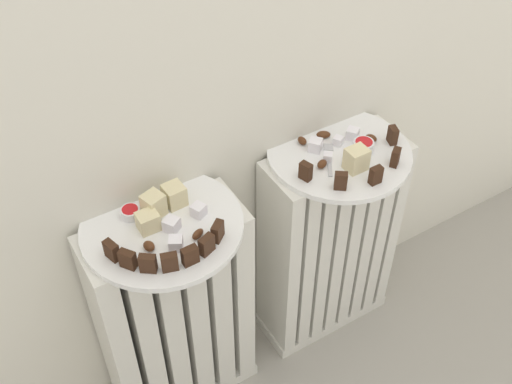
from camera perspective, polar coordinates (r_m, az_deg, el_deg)
The scene contains 36 objects.
radiator_left at distance 1.39m, azimuth -7.31°, elevation -11.26°, with size 0.33×0.14×0.55m.
radiator_right at distance 1.52m, azimuth 6.57°, elevation -4.79°, with size 0.33×0.14×0.55m.
plate_left at distance 1.17m, azimuth -8.54°, elevation -3.04°, with size 0.30×0.30×0.01m, color white.
plate_right at distance 1.32m, azimuth 7.56°, elevation 3.58°, with size 0.30×0.30×0.01m, color white.
dark_cake_slice_left_0 at distance 1.11m, azimuth -13.00°, elevation -5.21°, with size 0.03×0.01×0.04m, color #382114.
dark_cake_slice_left_1 at distance 1.09m, azimuth -11.60°, elevation -6.03°, with size 0.03×0.01×0.04m, color #382114.
dark_cake_slice_left_2 at distance 1.08m, azimuth -9.81°, elevation -6.43°, with size 0.03×0.01×0.04m, color #382114.
dark_cake_slice_left_3 at distance 1.07m, azimuth -7.87°, elevation -6.34°, with size 0.03×0.01×0.04m, color #382114.
dark_cake_slice_left_4 at distance 1.08m, azimuth -6.02°, elevation -5.78°, with size 0.03×0.01×0.04m, color #382114.
dark_cake_slice_left_5 at distance 1.09m, azimuth -4.51°, elevation -4.82°, with size 0.03×0.01×0.04m, color #382114.
dark_cake_slice_left_6 at distance 1.11m, azimuth -3.51°, elevation -3.60°, with size 0.03×0.01×0.04m, color #382114.
marble_cake_slice_left_0 at distance 1.15m, azimuth -9.79°, elevation -2.65°, with size 0.04×0.03×0.04m, color beige.
marble_cake_slice_left_1 at distance 1.17m, azimuth -9.30°, elevation -1.17°, with size 0.04×0.04×0.05m, color beige.
marble_cake_slice_left_2 at distance 1.18m, azimuth -7.44°, elevation -0.29°, with size 0.04×0.04×0.04m, color beige.
turkish_delight_left_0 at distance 1.11m, azimuth -7.30°, elevation -4.66°, with size 0.02×0.02×0.02m, color white.
turkish_delight_left_1 at distance 1.14m, azimuth -7.69°, elevation -2.96°, with size 0.03×0.03×0.03m, color white.
turkish_delight_left_2 at distance 1.16m, azimuth -5.25°, elevation -1.67°, with size 0.02×0.02×0.02m, color white.
medjool_date_left_0 at distance 1.13m, azimuth -5.32°, elevation -3.83°, with size 0.03×0.01×0.02m, color #4C2814.
medjool_date_left_1 at distance 1.12m, azimuth -9.71°, elevation -4.87°, with size 0.02×0.02×0.01m, color #4C2814.
jam_bowl_left at distance 1.18m, azimuth -11.36°, elevation -1.82°, with size 0.04×0.04×0.02m.
dark_cake_slice_right_0 at distance 1.23m, azimuth 4.54°, elevation 1.89°, with size 0.02×0.01×0.04m, color #382114.
dark_cake_slice_right_1 at distance 1.22m, azimuth 7.72°, elevation 1.01°, with size 0.02×0.01×0.04m, color #382114.
dark_cake_slice_right_2 at distance 1.24m, azimuth 10.85°, elevation 1.50°, with size 0.02×0.01×0.04m, color #382114.
dark_cake_slice_right_3 at distance 1.29m, azimuth 12.57°, elevation 3.11°, with size 0.02×0.01×0.04m, color #382114.
dark_cake_slice_right_4 at distance 1.34m, azimuth 12.33°, elevation 5.08°, with size 0.02×0.01×0.04m, color #382114.
marble_cake_slice_right_0 at distance 1.26m, azimuth 9.12°, elevation 2.97°, with size 0.04×0.04×0.05m, color beige.
turkish_delight_right_0 at distance 1.34m, azimuth 8.78°, elevation 5.26°, with size 0.02×0.02×0.02m, color white.
turkish_delight_right_1 at distance 1.33m, azimuth 7.49°, elevation 4.64°, with size 0.02×0.02×0.02m, color white.
turkish_delight_right_2 at distance 1.30m, azimuth 5.42°, elevation 4.27°, with size 0.03×0.03×0.03m, color white.
turkish_delight_right_3 at distance 1.28m, azimuth 6.55°, elevation 3.18°, with size 0.02×0.02×0.02m, color white.
medjool_date_right_0 at distance 1.34m, azimuth 6.16°, elevation 5.22°, with size 0.03×0.02×0.02m, color #4C2814.
medjool_date_right_1 at distance 1.35m, azimuth 10.42°, elevation 4.84°, with size 0.03×0.02×0.02m, color #4C2814.
medjool_date_right_2 at distance 1.27m, azimuth 6.03°, elevation 2.54°, with size 0.02×0.02×0.02m, color #4C2814.
medjool_date_right_3 at distance 1.32m, azimuth 4.22°, elevation 4.68°, with size 0.02×0.01×0.02m, color #4C2814.
jam_bowl_right at distance 1.31m, azimuth 9.75°, elevation 4.18°, with size 0.04×0.04×0.02m.
fork at distance 1.29m, azimuth 6.67°, elevation 3.17°, with size 0.07×0.09×0.00m.
Camera 1 is at (-0.47, -0.49, 1.40)m, focal length 43.96 mm.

